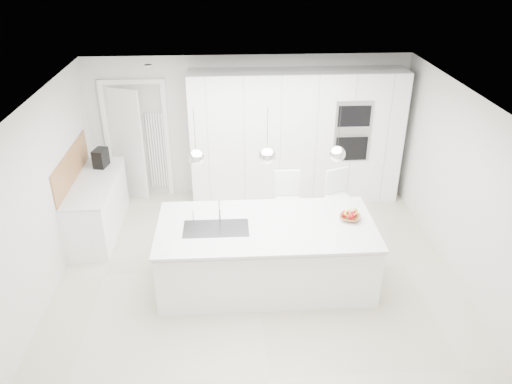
{
  "coord_description": "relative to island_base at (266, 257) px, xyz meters",
  "views": [
    {
      "loc": [
        -0.35,
        -5.79,
        4.27
      ],
      "look_at": [
        0.0,
        0.3,
        1.1
      ],
      "focal_mm": 35.0,
      "sensor_mm": 36.0,
      "label": 1
    }
  ],
  "objects": [
    {
      "name": "island_base",
      "position": [
        0.0,
        0.0,
        0.0
      ],
      "size": [
        2.8,
        1.2,
        0.86
      ],
      "primitive_type": "cube",
      "color": "white",
      "rests_on": "floor"
    },
    {
      "name": "apple_a",
      "position": [
        1.06,
        0.15,
        0.54
      ],
      "size": [
        0.09,
        0.09,
        0.09
      ],
      "primitive_type": "sphere",
      "color": "#A20A0F",
      "rests_on": "fruit_bowl"
    },
    {
      "name": "fruit_bowl",
      "position": [
        1.12,
        0.12,
        0.5
      ],
      "size": [
        0.36,
        0.36,
        0.07
      ],
      "primitive_type": "imported",
      "rotation": [
        0.0,
        0.0,
        -0.42
      ],
      "color": "#A56D3A",
      "rests_on": "island_worktop"
    },
    {
      "name": "left_base_cabinets",
      "position": [
        -2.55,
        1.5,
        0.0
      ],
      "size": [
        0.6,
        1.8,
        0.86
      ],
      "primitive_type": "cube",
      "color": "white",
      "rests_on": "floor"
    },
    {
      "name": "tall_cabinets",
      "position": [
        0.7,
        2.5,
        0.72
      ],
      "size": [
        3.6,
        0.6,
        2.3
      ],
      "primitive_type": "cube",
      "color": "white",
      "rests_on": "floor"
    },
    {
      "name": "banana_bunch",
      "position": [
        1.12,
        0.12,
        0.59
      ],
      "size": [
        0.23,
        0.17,
        0.21
      ],
      "primitive_type": "torus",
      "rotation": [
        1.22,
        0.0,
        0.35
      ],
      "color": "gold",
      "rests_on": "fruit_bowl"
    },
    {
      "name": "doorway_frame",
      "position": [
        -2.05,
        2.77,
        0.59
      ],
      "size": [
        1.11,
        0.08,
        2.13
      ],
      "primitive_type": null,
      "color": "white",
      "rests_on": "floor"
    },
    {
      "name": "floor",
      "position": [
        -0.1,
        0.3,
        -0.43
      ],
      "size": [
        5.5,
        5.5,
        0.0
      ],
      "primitive_type": "plane",
      "color": "beige",
      "rests_on": "ground"
    },
    {
      "name": "ceiling",
      "position": [
        -0.1,
        0.3,
        2.07
      ],
      "size": [
        5.5,
        5.5,
        0.0
      ],
      "primitive_type": "plane",
      "rotation": [
        3.14,
        0.0,
        0.0
      ],
      "color": "white",
      "rests_on": "wall_back"
    },
    {
      "name": "hallway_door",
      "position": [
        -2.3,
        2.72,
        0.57
      ],
      "size": [
        0.76,
        0.38,
        2.0
      ],
      "primitive_type": "cube",
      "rotation": [
        0.0,
        0.0,
        -0.44
      ],
      "color": "white",
      "rests_on": "floor"
    },
    {
      "name": "pendant_mid",
      "position": [
        -0.0,
        -0.0,
        1.47
      ],
      "size": [
        0.2,
        0.2,
        0.2
      ],
      "primitive_type": "sphere",
      "color": "white",
      "rests_on": "ceiling"
    },
    {
      "name": "espresso_machine",
      "position": [
        -2.53,
        2.04,
        0.62
      ],
      "size": [
        0.23,
        0.31,
        0.3
      ],
      "primitive_type": "cube",
      "rotation": [
        0.0,
        0.0,
        -0.21
      ],
      "color": "black",
      "rests_on": "left_worktop"
    },
    {
      "name": "island_worktop",
      "position": [
        0.0,
        0.05,
        0.45
      ],
      "size": [
        2.84,
        1.4,
        0.04
      ],
      "primitive_type": "cube",
      "color": "silver",
      "rests_on": "island_base"
    },
    {
      "name": "pendant_left",
      "position": [
        -0.85,
        -0.0,
        1.47
      ],
      "size": [
        0.2,
        0.2,
        0.2
      ],
      "primitive_type": "sphere",
      "color": "white",
      "rests_on": "ceiling"
    },
    {
      "name": "wall_back",
      "position": [
        -0.1,
        2.8,
        0.82
      ],
      "size": [
        5.5,
        0.0,
        5.5
      ],
      "primitive_type": "plane",
      "rotation": [
        1.57,
        0.0,
        0.0
      ],
      "color": "silver",
      "rests_on": "ground"
    },
    {
      "name": "left_worktop",
      "position": [
        -2.55,
        1.5,
        0.45
      ],
      "size": [
        0.62,
        1.82,
        0.04
      ],
      "primitive_type": "cube",
      "color": "silver",
      "rests_on": "left_base_cabinets"
    },
    {
      "name": "apple_b",
      "position": [
        1.17,
        0.15,
        0.54
      ],
      "size": [
        0.08,
        0.08,
        0.08
      ],
      "primitive_type": "sphere",
      "color": "#A20A0F",
      "rests_on": "fruit_bowl"
    },
    {
      "name": "oven_stack",
      "position": [
        1.6,
        2.19,
        0.92
      ],
      "size": [
        0.62,
        0.04,
        1.05
      ],
      "primitive_type": null,
      "color": "#A5A5A8",
      "rests_on": "tall_cabinets"
    },
    {
      "name": "island_sink",
      "position": [
        -0.65,
        -0.0,
        0.39
      ],
      "size": [
        0.84,
        0.44,
        0.18
      ],
      "primitive_type": null,
      "color": "#3F3F42",
      "rests_on": "island_worktop"
    },
    {
      "name": "island_tap",
      "position": [
        -0.6,
        0.2,
        0.62
      ],
      "size": [
        0.02,
        0.02,
        0.3
      ],
      "primitive_type": "cylinder",
      "color": "white",
      "rests_on": "island_worktop"
    },
    {
      "name": "bar_stool_right",
      "position": [
        1.14,
        0.98,
        0.15
      ],
      "size": [
        0.55,
        0.64,
        1.17
      ],
      "primitive_type": null,
      "rotation": [
        0.0,
        0.0,
        0.37
      ],
      "color": "white",
      "rests_on": "floor"
    },
    {
      "name": "radiator",
      "position": [
        -1.73,
        2.76,
        0.42
      ],
      "size": [
        0.32,
        0.04,
        1.4
      ],
      "primitive_type": null,
      "color": "white",
      "rests_on": "floor"
    },
    {
      "name": "wall_left",
      "position": [
        -2.85,
        0.3,
        0.82
      ],
      "size": [
        0.0,
        5.0,
        5.0
      ],
      "primitive_type": "plane",
      "rotation": [
        1.57,
        0.0,
        1.57
      ],
      "color": "silver",
      "rests_on": "ground"
    },
    {
      "name": "pendant_right",
      "position": [
        0.85,
        -0.0,
        1.47
      ],
      "size": [
        0.2,
        0.2,
        0.2
      ],
      "primitive_type": "sphere",
      "color": "white",
      "rests_on": "ceiling"
    },
    {
      "name": "oak_backsplash",
      "position": [
        -2.84,
        1.5,
        0.72
      ],
      "size": [
        0.02,
        1.8,
        0.5
      ],
      "primitive_type": "cube",
      "color": "#A56D3A",
      "rests_on": "wall_left"
    },
    {
      "name": "apple_c",
      "position": [
        1.12,
        0.08,
        0.54
      ],
      "size": [
        0.08,
        0.08,
        0.08
      ],
      "primitive_type": "sphere",
      "color": "#A20A0F",
      "rests_on": "fruit_bowl"
    },
    {
      "name": "bar_stool_left",
      "position": [
        0.38,
        0.88,
        0.17
      ],
      "size": [
        0.4,
        0.55,
        1.2
      ],
      "primitive_type": null,
      "rotation": [
        0.0,
        0.0,
        0.0
      ],
      "color": "white",
      "rests_on": "floor"
    }
  ]
}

